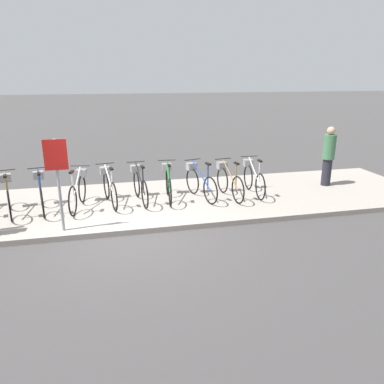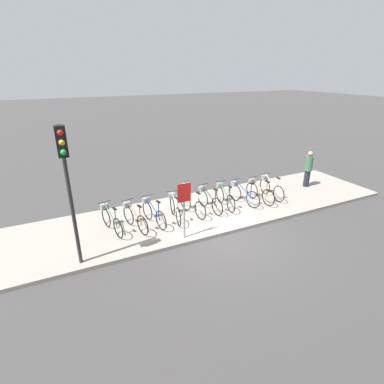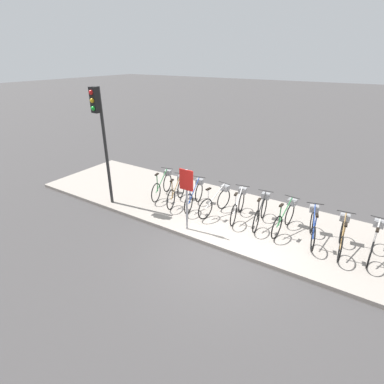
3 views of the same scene
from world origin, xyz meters
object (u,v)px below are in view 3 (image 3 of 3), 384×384
parked_bicycle_1 (177,190)px  parked_bicycle_3 (217,200)px  parked_bicycle_2 (195,194)px  parked_bicycle_7 (313,225)px  parked_bicycle_5 (261,210)px  parked_bicycle_4 (239,204)px  sign_post (187,190)px  parked_bicycle_0 (163,184)px  parked_bicycle_6 (285,216)px  traffic_light (100,124)px  parked_bicycle_8 (342,235)px  parked_bicycle_9 (374,241)px

parked_bicycle_1 → parked_bicycle_3: size_ratio=0.99×
parked_bicycle_2 → parked_bicycle_7: 3.82m
parked_bicycle_5 → parked_bicycle_4: bearing=-178.9°
parked_bicycle_4 → sign_post: 1.97m
parked_bicycle_0 → parked_bicycle_5: same height
parked_bicycle_5 → parked_bicycle_6: bearing=0.7°
parked_bicycle_1 → parked_bicycle_4: size_ratio=0.99×
parked_bicycle_4 → parked_bicycle_6: size_ratio=0.99×
parked_bicycle_2 → traffic_light: traffic_light is taller
parked_bicycle_5 → traffic_light: traffic_light is taller
parked_bicycle_1 → parked_bicycle_3: same height
parked_bicycle_0 → traffic_light: bearing=-127.2°
parked_bicycle_6 → parked_bicycle_8: bearing=-6.0°
parked_bicycle_6 → parked_bicycle_3: bearing=-176.4°
parked_bicycle_8 → traffic_light: size_ratio=0.42×
parked_bicycle_4 → parked_bicycle_5: size_ratio=0.99×
parked_bicycle_8 → parked_bicycle_9: size_ratio=1.00×
parked_bicycle_7 → parked_bicycle_8: bearing=-7.1°
parked_bicycle_8 → parked_bicycle_5: bearing=176.1°
parked_bicycle_3 → sign_post: size_ratio=0.86×
parked_bicycle_9 → sign_post: sign_post is taller
parked_bicycle_1 → parked_bicycle_6: 3.72m
parked_bicycle_7 → sign_post: sign_post is taller
parked_bicycle_3 → parked_bicycle_8: bearing=-0.4°
parked_bicycle_6 → parked_bicycle_8: (1.55, -0.16, 0.00)m
parked_bicycle_3 → parked_bicycle_5: same height
parked_bicycle_0 → sign_post: size_ratio=0.86×
parked_bicycle_0 → parked_bicycle_1: bearing=-12.5°
parked_bicycle_0 → traffic_light: 3.02m
parked_bicycle_4 → parked_bicycle_7: size_ratio=1.02×
parked_bicycle_2 → parked_bicycle_4: bearing=3.9°
parked_bicycle_9 → parked_bicycle_7: bearing=-178.5°
parked_bicycle_1 → parked_bicycle_2: (0.69, 0.07, 0.00)m
parked_bicycle_0 → parked_bicycle_6: (4.46, 0.03, 0.00)m
parked_bicycle_2 → parked_bicycle_7: (3.82, 0.06, 0.00)m
parked_bicycle_5 → parked_bicycle_9: 3.00m
sign_post → parked_bicycle_8: bearing=18.8°
parked_bicycle_3 → parked_bicycle_1: bearing=-177.8°
parked_bicycle_2 → parked_bicycle_5: 2.30m
parked_bicycle_0 → parked_bicycle_1: 0.77m
parked_bicycle_3 → parked_bicycle_9: (4.46, 0.11, 0.00)m
parked_bicycle_3 → sign_post: sign_post is taller
parked_bicycle_1 → traffic_light: bearing=-144.4°
parked_bicycle_2 → parked_bicycle_6: 3.02m
parked_bicycle_0 → parked_bicycle_9: 6.73m
parked_bicycle_4 → parked_bicycle_5: bearing=1.1°
sign_post → parked_bicycle_9: bearing=17.6°
parked_bicycle_2 → parked_bicycle_5: bearing=3.0°
parked_bicycle_6 → parked_bicycle_9: size_ratio=1.00×
parked_bicycle_7 → sign_post: (-3.22, -1.45, 0.84)m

